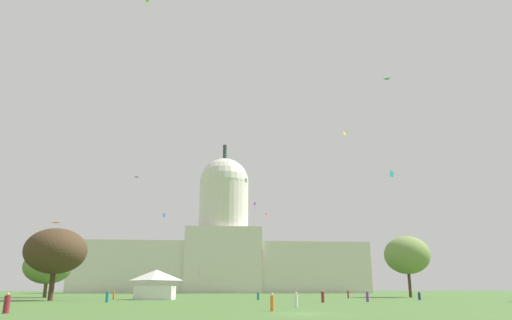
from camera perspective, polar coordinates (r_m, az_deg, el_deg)
ground_plane at (r=38.51m, az=5.75°, el=-18.53°), size 800.00×800.00×0.00m
capitol_building at (r=214.89m, az=-4.15°, el=-11.23°), size 131.08×27.18×69.78m
event_tent at (r=88.56m, az=-12.39°, el=-14.92°), size 7.26×7.03×5.29m
tree_west_far at (r=115.33m, az=-24.51°, el=-12.01°), size 14.34×13.96×10.48m
tree_west_near at (r=86.11m, az=-23.70°, el=-10.36°), size 13.22×13.35×11.91m
tree_east_far at (r=113.69m, az=18.33°, el=-11.19°), size 14.77×14.57×13.76m
person_orange_front_left at (r=90.37m, az=-17.33°, el=-15.85°), size 0.45×0.45×1.50m
person_navy_near_tent at (r=88.29m, az=19.71°, el=-15.70°), size 0.60×0.60×1.45m
person_teal_lawn_far_right at (r=83.90m, az=0.27°, el=-16.62°), size 0.47×0.47×1.45m
person_orange_mid_center at (r=42.31m, az=2.05°, el=-17.37°), size 0.50×0.50×1.54m
person_teal_mid_right at (r=72.28m, az=-18.07°, el=-15.94°), size 0.62×0.62×1.67m
person_maroon_back_right at (r=68.91m, az=8.33°, el=-16.54°), size 0.56×0.56×1.73m
person_white_edge_east at (r=51.14m, az=5.04°, el=-17.00°), size 0.36×0.36×1.60m
person_maroon_back_center at (r=43.39m, az=-28.65°, el=-15.50°), size 0.62×0.62×1.60m
person_purple_near_tree_west at (r=73.88m, az=13.73°, el=-16.23°), size 0.61×0.61×1.66m
person_maroon_aisle_center at (r=98.89m, az=11.42°, el=-16.12°), size 0.33×0.33×1.65m
kite_blue_mid at (r=148.86m, az=-11.40°, el=-6.78°), size 0.77×1.06×1.38m
kite_white_high at (r=153.33m, az=-1.21°, el=-2.53°), size 1.21×1.24×2.71m
kite_red_mid at (r=181.93m, az=1.30°, el=-6.78°), size 0.78×0.91×0.81m
kite_orange_low at (r=90.28m, az=-23.56°, el=-7.51°), size 1.47×0.94×2.19m
kite_green_high at (r=128.24m, az=16.07°, el=9.37°), size 1.74×1.46×0.30m
kite_cyan_high at (r=138.55m, az=-3.67°, el=0.35°), size 1.09×0.72×2.87m
kite_violet_mid at (r=155.21m, az=-0.16°, el=-5.59°), size 0.89×0.79×3.40m
kite_pink_low at (r=167.68m, az=0.79°, el=-11.52°), size 0.54×0.98×4.03m
kite_turquoise_mid at (r=71.58m, az=16.58°, el=-1.68°), size 0.78×0.52×1.04m
kite_black_mid at (r=132.12m, az=-14.73°, el=-2.15°), size 1.21×0.81×0.15m
kite_yellow_mid at (r=102.41m, az=10.96°, el=3.27°), size 0.82×0.71×0.93m
kite_magenta_low at (r=169.04m, az=-7.25°, el=-13.07°), size 1.02×1.19×3.65m
kite_gold_mid at (r=114.47m, az=-5.83°, el=-1.91°), size 1.31×1.93×3.37m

